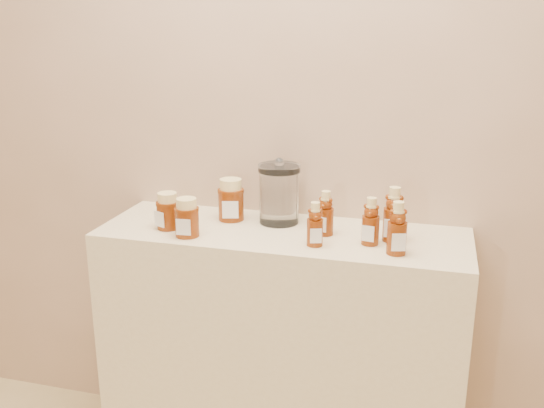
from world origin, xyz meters
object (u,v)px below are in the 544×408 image
(display_table, at_px, (282,354))
(bear_bottle_back_left, at_px, (326,210))
(bear_bottle_front_left, at_px, (315,221))
(glass_canister, at_px, (279,191))
(honey_jar_left, at_px, (168,211))

(display_table, height_order, bear_bottle_back_left, bear_bottle_back_left)
(bear_bottle_front_left, bearing_deg, glass_canister, 112.16)
(display_table, xyz_separation_m, bear_bottle_back_left, (0.14, 0.01, 0.53))
(display_table, xyz_separation_m, glass_canister, (-0.03, 0.09, 0.56))
(bear_bottle_back_left, bearing_deg, honey_jar_left, -151.92)
(display_table, height_order, glass_canister, glass_canister)
(honey_jar_left, relative_size, glass_canister, 0.56)
(bear_bottle_front_left, bearing_deg, bear_bottle_back_left, 64.45)
(display_table, distance_m, bear_bottle_front_left, 0.55)
(bear_bottle_back_left, bearing_deg, glass_canister, 174.63)
(bear_bottle_back_left, xyz_separation_m, bear_bottle_front_left, (-0.01, -0.11, -0.00))
(display_table, relative_size, honey_jar_left, 9.87)
(honey_jar_left, distance_m, glass_canister, 0.37)
(bear_bottle_back_left, distance_m, glass_canister, 0.19)
(bear_bottle_back_left, xyz_separation_m, honey_jar_left, (-0.51, -0.08, -0.02))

